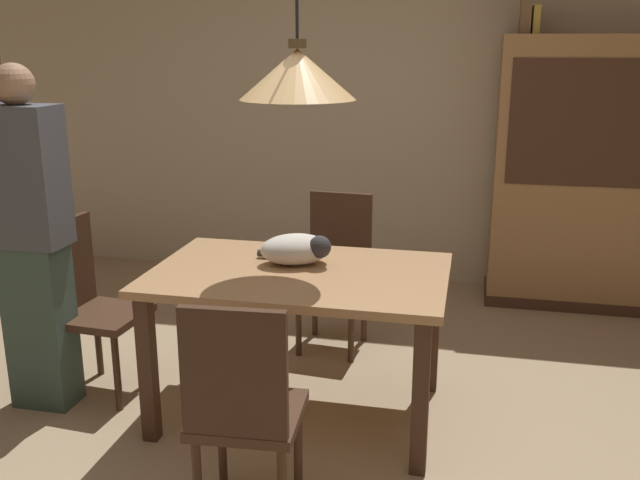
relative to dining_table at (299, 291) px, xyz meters
The scene contains 12 objects.
ground 0.76m from the dining_table, 76.07° to the right, with size 10.00×10.00×0.00m, color tan.
back_wall 2.40m from the dining_table, 87.58° to the left, with size 6.40×0.10×2.90m, color beige.
dining_table is the anchor object (origin of this frame).
chair_left_side 1.14m from the dining_table, behind, with size 0.43×0.43×0.93m.
chair_far_back 0.89m from the dining_table, 89.59° to the left, with size 0.43×0.43×0.93m.
chair_near_front 0.89m from the dining_table, 89.66° to the right, with size 0.43×0.43×0.93m.
cat_sleeping 0.21m from the dining_table, 108.73° to the left, with size 0.41×0.33×0.16m.
pendant_lamp 1.01m from the dining_table, 104.04° to the left, with size 0.52×0.52×1.30m.
hutch_bookcase 2.44m from the dining_table, 52.69° to the left, with size 1.12×0.45×1.85m.
book_brown_thick 2.56m from the dining_table, 61.40° to the left, with size 0.06×0.24×0.22m, color brown.
book_yellow_short 2.58m from the dining_table, 59.84° to the left, with size 0.04×0.20×0.18m, color gold.
person_standing 1.33m from the dining_table, behind, with size 0.36×0.22×1.71m.
Camera 1 is at (0.69, -2.69, 1.79)m, focal length 39.40 mm.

